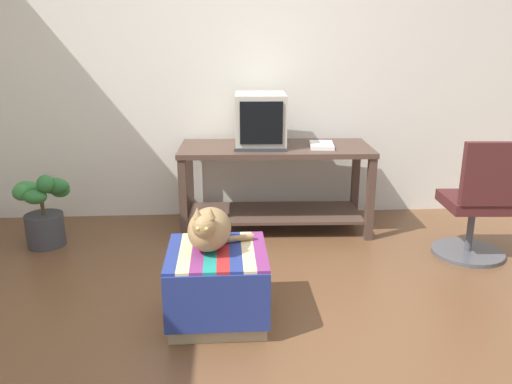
{
  "coord_description": "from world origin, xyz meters",
  "views": [
    {
      "loc": [
        -0.22,
        -2.46,
        1.56
      ],
      "look_at": [
        -0.01,
        0.85,
        0.55
      ],
      "focal_mm": 35.93,
      "sensor_mm": 36.0,
      "label": 1
    }
  ],
  "objects_px": {
    "keyboard": "(260,148)",
    "ottoman_with_blanket": "(218,285)",
    "potted_plant": "(44,212)",
    "book": "(322,145)",
    "office_chair": "(477,208)",
    "cat": "(209,229)",
    "desk": "(275,173)",
    "tv_monitor": "(260,120)"
  },
  "relations": [
    {
      "from": "tv_monitor",
      "to": "keyboard",
      "type": "height_order",
      "value": "tv_monitor"
    },
    {
      "from": "desk",
      "to": "office_chair",
      "type": "distance_m",
      "value": 1.55
    },
    {
      "from": "keyboard",
      "to": "cat",
      "type": "height_order",
      "value": "keyboard"
    },
    {
      "from": "tv_monitor",
      "to": "office_chair",
      "type": "relative_size",
      "value": 0.54
    },
    {
      "from": "desk",
      "to": "keyboard",
      "type": "relative_size",
      "value": 3.92
    },
    {
      "from": "desk",
      "to": "book",
      "type": "height_order",
      "value": "book"
    },
    {
      "from": "potted_plant",
      "to": "cat",
      "type": "bearing_deg",
      "value": -41.45
    },
    {
      "from": "tv_monitor",
      "to": "office_chair",
      "type": "distance_m",
      "value": 1.76
    },
    {
      "from": "tv_monitor",
      "to": "potted_plant",
      "type": "distance_m",
      "value": 1.83
    },
    {
      "from": "ottoman_with_blanket",
      "to": "cat",
      "type": "xyz_separation_m",
      "value": [
        -0.04,
        0.02,
        0.33
      ]
    },
    {
      "from": "book",
      "to": "office_chair",
      "type": "height_order",
      "value": "office_chair"
    },
    {
      "from": "tv_monitor",
      "to": "potted_plant",
      "type": "xyz_separation_m",
      "value": [
        -1.69,
        -0.31,
        -0.64
      ]
    },
    {
      "from": "keyboard",
      "to": "book",
      "type": "relative_size",
      "value": 1.44
    },
    {
      "from": "book",
      "to": "ottoman_with_blanket",
      "type": "xyz_separation_m",
      "value": [
        -0.84,
        -1.38,
        -0.51
      ]
    },
    {
      "from": "tv_monitor",
      "to": "office_chair",
      "type": "height_order",
      "value": "tv_monitor"
    },
    {
      "from": "book",
      "to": "cat",
      "type": "distance_m",
      "value": 1.62
    },
    {
      "from": "book",
      "to": "cat",
      "type": "height_order",
      "value": "book"
    },
    {
      "from": "cat",
      "to": "office_chair",
      "type": "distance_m",
      "value": 2.03
    },
    {
      "from": "desk",
      "to": "ottoman_with_blanket",
      "type": "xyz_separation_m",
      "value": [
        -0.47,
        -1.44,
        -0.27
      ]
    },
    {
      "from": "potted_plant",
      "to": "office_chair",
      "type": "height_order",
      "value": "office_chair"
    },
    {
      "from": "keyboard",
      "to": "office_chair",
      "type": "distance_m",
      "value": 1.65
    },
    {
      "from": "book",
      "to": "office_chair",
      "type": "bearing_deg",
      "value": -25.58
    },
    {
      "from": "potted_plant",
      "to": "tv_monitor",
      "type": "bearing_deg",
      "value": 10.29
    },
    {
      "from": "cat",
      "to": "office_chair",
      "type": "xyz_separation_m",
      "value": [
        1.89,
        0.72,
        -0.16
      ]
    },
    {
      "from": "ottoman_with_blanket",
      "to": "potted_plant",
      "type": "xyz_separation_m",
      "value": [
        -1.34,
        1.17,
        0.06
      ]
    },
    {
      "from": "desk",
      "to": "ottoman_with_blanket",
      "type": "relative_size",
      "value": 2.79
    },
    {
      "from": "tv_monitor",
      "to": "cat",
      "type": "bearing_deg",
      "value": -102.69
    },
    {
      "from": "potted_plant",
      "to": "office_chair",
      "type": "relative_size",
      "value": 0.66
    },
    {
      "from": "keyboard",
      "to": "ottoman_with_blanket",
      "type": "bearing_deg",
      "value": -100.01
    },
    {
      "from": "keyboard",
      "to": "potted_plant",
      "type": "relative_size",
      "value": 0.68
    },
    {
      "from": "desk",
      "to": "office_chair",
      "type": "relative_size",
      "value": 1.76
    },
    {
      "from": "ottoman_with_blanket",
      "to": "office_chair",
      "type": "relative_size",
      "value": 0.63
    },
    {
      "from": "keyboard",
      "to": "book",
      "type": "xyz_separation_m",
      "value": [
        0.5,
        0.08,
        0.0
      ]
    },
    {
      "from": "book",
      "to": "office_chair",
      "type": "relative_size",
      "value": 0.31
    },
    {
      "from": "cat",
      "to": "office_chair",
      "type": "relative_size",
      "value": 0.45
    },
    {
      "from": "keyboard",
      "to": "potted_plant",
      "type": "xyz_separation_m",
      "value": [
        -1.67,
        -0.13,
        -0.45
      ]
    },
    {
      "from": "desk",
      "to": "tv_monitor",
      "type": "xyz_separation_m",
      "value": [
        -0.12,
        0.04,
        0.43
      ]
    },
    {
      "from": "tv_monitor",
      "to": "keyboard",
      "type": "distance_m",
      "value": 0.26
    },
    {
      "from": "office_chair",
      "to": "tv_monitor",
      "type": "bearing_deg",
      "value": -22.8
    },
    {
      "from": "book",
      "to": "potted_plant",
      "type": "relative_size",
      "value": 0.47
    },
    {
      "from": "desk",
      "to": "potted_plant",
      "type": "distance_m",
      "value": 1.84
    },
    {
      "from": "desk",
      "to": "book",
      "type": "bearing_deg",
      "value": -7.34
    }
  ]
}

